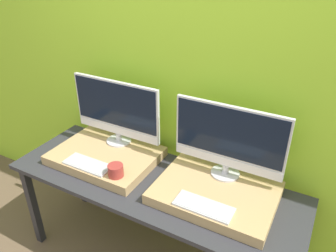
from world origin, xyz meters
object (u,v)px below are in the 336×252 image
object	(u,v)px
keyboard_left	(88,164)
mug	(116,171)
monitor_left	(116,110)
monitor_right	(229,139)
keyboard_right	(204,206)

from	to	relation	value
keyboard_left	mug	xyz separation A→B (m)	(0.22, -0.00, 0.03)
monitor_left	keyboard_left	xyz separation A→B (m)	(0.00, -0.33, -0.24)
monitor_left	mug	distance (m)	0.45
keyboard_left	mug	world-z (taller)	mug
monitor_left	monitor_right	bearing A→B (deg)	0.00
monitor_left	keyboard_left	world-z (taller)	monitor_left
keyboard_left	monitor_right	xyz separation A→B (m)	(0.80, 0.33, 0.24)
mug	monitor_right	distance (m)	0.70
mug	keyboard_right	bearing A→B (deg)	0.00
monitor_left	mug	bearing A→B (deg)	-56.24
keyboard_left	mug	size ratio (longest dim) A/B	3.39
monitor_right	keyboard_right	xyz separation A→B (m)	(0.00, -0.33, -0.24)
monitor_left	monitor_right	size ratio (longest dim) A/B	1.00
keyboard_left	monitor_right	bearing A→B (deg)	22.64
monitor_left	keyboard_left	size ratio (longest dim) A/B	2.07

